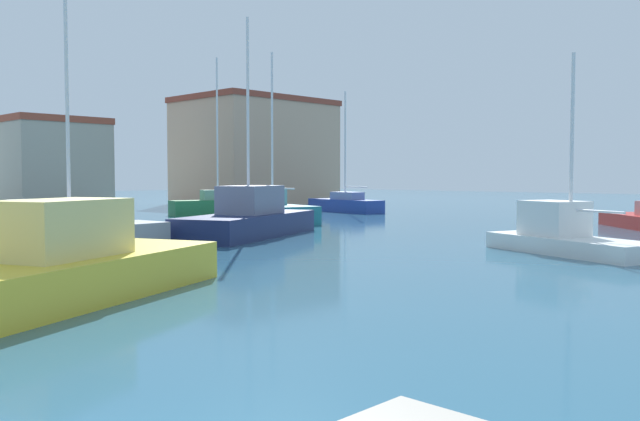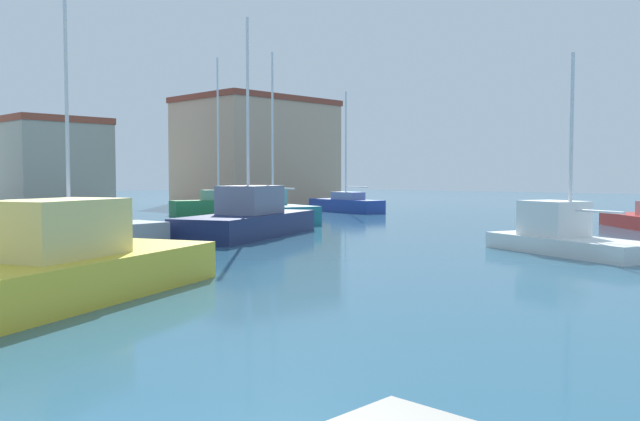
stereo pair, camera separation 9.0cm
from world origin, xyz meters
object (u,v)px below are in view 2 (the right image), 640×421
Objects in this scene: motorboat_yellow_inner_mooring at (45,272)px; sailboat_white_behind_lamppost at (564,235)px; sailboat_grey_near_pier at (66,232)px; sailboat_navy_outer_mooring at (249,219)px; sailboat_blue_distant_east at (346,204)px; sailboat_teal_far_right at (272,210)px; sailboat_green_center_channel at (218,205)px.

motorboat_yellow_inner_mooring is 16.00m from sailboat_white_behind_lamppost.
sailboat_navy_outer_mooring is at bearing 2.21° from sailboat_grey_near_pier.
sailboat_teal_far_right is (-10.51, -4.00, 0.07)m from sailboat_blue_distant_east.
motorboat_yellow_inner_mooring is 34.36m from sailboat_blue_distant_east.
sailboat_navy_outer_mooring reaches higher than sailboat_blue_distant_east.
sailboat_white_behind_lamppost is at bearing -46.12° from sailboat_grey_near_pier.
sailboat_navy_outer_mooring is 1.08× the size of sailboat_blue_distant_east.
sailboat_grey_near_pier is at bearing -177.79° from sailboat_navy_outer_mooring.
sailboat_blue_distant_east is (8.22, -3.88, -0.07)m from sailboat_green_center_channel.
sailboat_grey_near_pier is (-16.71, -13.87, 0.04)m from sailboat_green_center_channel.
sailboat_white_behind_lamppost is at bearing -121.85° from sailboat_blue_distant_east.
sailboat_navy_outer_mooring is (-8.65, -13.56, 0.09)m from sailboat_green_center_channel.
sailboat_navy_outer_mooring is 12.59m from sailboat_white_behind_lamppost.
sailboat_teal_far_right is at bearing 22.55° from sailboat_grey_near_pier.
sailboat_green_center_channel is 30.42m from motorboat_yellow_inner_mooring.
sailboat_blue_distant_east is 11.24m from sailboat_teal_far_right.
sailboat_teal_far_right is at bearing -106.18° from sailboat_green_center_channel.
sailboat_blue_distant_east is at bearing 20.83° from sailboat_teal_far_right.
sailboat_white_behind_lamppost is (15.58, -3.61, -0.05)m from motorboat_yellow_inner_mooring.
sailboat_green_center_channel is at bearing 39.69° from sailboat_grey_near_pier.
sailboat_white_behind_lamppost is (-13.56, -21.82, 0.02)m from sailboat_blue_distant_east.
sailboat_blue_distant_east is 26.86m from sailboat_grey_near_pier.
sailboat_green_center_channel is 26.25m from sailboat_white_behind_lamppost.
sailboat_teal_far_right is at bearing -159.17° from sailboat_blue_distant_east.
sailboat_green_center_channel is 1.57× the size of sailboat_white_behind_lamppost.
sailboat_green_center_channel is at bearing 46.56° from motorboat_yellow_inner_mooring.
sailboat_teal_far_right is 1.42× the size of sailboat_white_behind_lamppost.
sailboat_teal_far_right is (6.37, 5.68, -0.09)m from sailboat_navy_outer_mooring.
sailboat_navy_outer_mooring is at bearing 105.27° from sailboat_white_behind_lamppost.
sailboat_teal_far_right is (14.43, 5.99, -0.04)m from sailboat_grey_near_pier.
sailboat_teal_far_right is at bearing 80.29° from sailboat_white_behind_lamppost.
sailboat_navy_outer_mooring is 0.98× the size of sailboat_teal_far_right.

